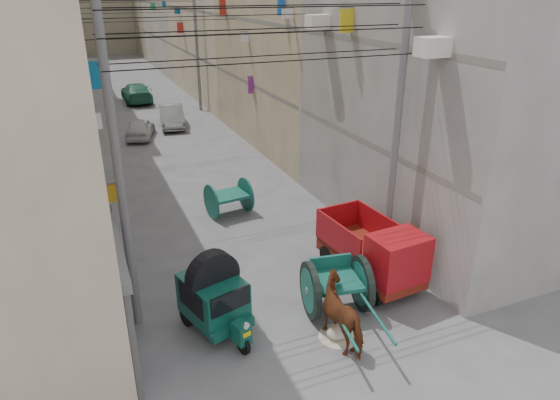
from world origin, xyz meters
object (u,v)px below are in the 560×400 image
auto_rickshaw (214,295)px  distant_car_green (136,92)px  second_cart (229,197)px  distant_car_white (140,128)px  mini_truck (378,257)px  distant_car_grey (172,116)px  feed_sack (339,332)px  tonga_cart (336,286)px  horse (346,314)px

auto_rickshaw → distant_car_green: (1.89, 27.25, -0.28)m
second_cart → distant_car_white: (-1.50, 11.45, -0.14)m
mini_truck → distant_car_green: size_ratio=0.76×
mini_truck → distant_car_grey: mini_truck is taller
auto_rickshaw → distant_car_grey: auto_rickshaw is taller
mini_truck → second_cart: size_ratio=2.14×
distant_car_green → distant_car_grey: bearing=97.1°
second_cart → distant_car_green: 21.04m
auto_rickshaw → feed_sack: bearing=-45.2°
auto_rickshaw → feed_sack: 3.08m
tonga_cart → horse: size_ratio=1.92×
tonga_cart → feed_sack: 1.19m
auto_rickshaw → horse: auto_rickshaw is taller
second_cart → distant_car_grey: (0.58, 13.18, -0.06)m
auto_rickshaw → distant_car_green: size_ratio=0.52×
tonga_cart → mini_truck: size_ratio=0.99×
tonga_cart → mini_truck: (1.64, 0.66, 0.13)m
auto_rickshaw → second_cart: 6.63m
second_cart → distant_car_green: distant_car_green is taller
second_cart → feed_sack: size_ratio=2.67×
tonga_cart → distant_car_white: size_ratio=1.07×
tonga_cart → horse: bearing=-98.8°
auto_rickshaw → distant_car_white: size_ratio=0.74×
auto_rickshaw → mini_truck: mini_truck is taller
second_cart → distant_car_green: size_ratio=0.35×
feed_sack → distant_car_green: bearing=91.4°
mini_truck → auto_rickshaw: bearing=176.8°
mini_truck → distant_car_white: 17.96m
tonga_cart → horse: 1.13m
distant_car_white → distant_car_grey: (2.08, 1.73, 0.08)m
mini_truck → horse: size_ratio=1.95×
feed_sack → distant_car_white: distant_car_white is taller
horse → distant_car_white: horse is taller
distant_car_grey → auto_rickshaw: bearing=-90.7°
tonga_cart → feed_sack: size_ratio=5.65×
auto_rickshaw → tonga_cart: auto_rickshaw is taller
auto_rickshaw → second_cart: size_ratio=1.47×
second_cart → feed_sack: 7.70m
tonga_cart → feed_sack: (-0.42, -0.93, -0.61)m
mini_truck → distant_car_white: size_ratio=1.08×
horse → distant_car_white: bearing=-90.7°
tonga_cart → second_cart: bearing=105.4°
mini_truck → distant_car_grey: 19.34m
second_cart → horse: 7.82m
distant_car_white → distant_car_grey: distant_car_grey is taller
auto_rickshaw → horse: 3.12m
distant_car_white → distant_car_grey: 2.70m
mini_truck → distant_car_white: bearing=97.6°
horse → feed_sack: bearing=-67.5°
distant_car_green → tonga_cart: bearing=92.4°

